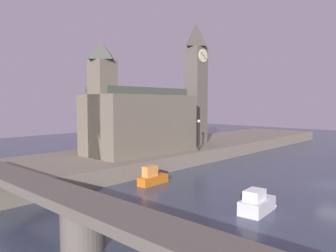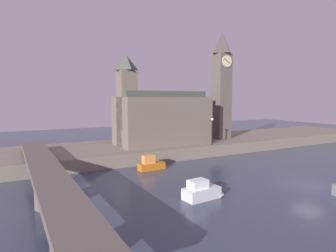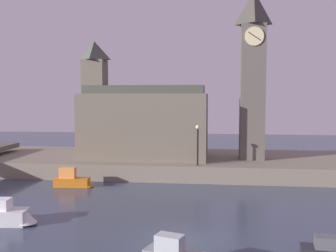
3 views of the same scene
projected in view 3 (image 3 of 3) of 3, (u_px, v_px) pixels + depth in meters
ground_plane at (177, 241)px, 21.65m from camera, size 120.00×120.00×0.00m
far_embankment at (196, 164)px, 41.39m from camera, size 70.00×12.00×1.50m
clock_tower at (253, 73)px, 39.34m from camera, size 2.55×2.58×16.21m
parliament_hall at (140, 121)px, 40.51m from camera, size 12.42×6.12×11.58m
streetlamp at (198, 140)px, 36.00m from camera, size 0.36×0.36×3.60m
boat_ferry_white at (7, 215)px, 24.42m from camera, size 3.62×1.66×1.54m
boat_patrol_orange at (74, 180)px, 34.39m from camera, size 3.42×1.12×1.64m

